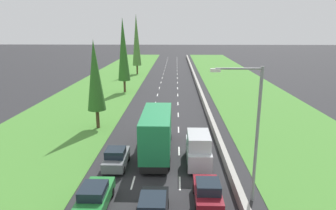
# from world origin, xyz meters

# --- Properties ---
(ground_plane) EXTENTS (300.00, 300.00, 0.00)m
(ground_plane) POSITION_xyz_m (0.00, 60.00, 0.00)
(ground_plane) COLOR #28282B
(ground_plane) RESTS_ON ground
(grass_verge_left) EXTENTS (14.00, 140.00, 0.04)m
(grass_verge_left) POSITION_xyz_m (-12.65, 60.00, 0.02)
(grass_verge_left) COLOR #478433
(grass_verge_left) RESTS_ON ground
(grass_verge_right) EXTENTS (14.00, 140.00, 0.04)m
(grass_verge_right) POSITION_xyz_m (14.35, 60.00, 0.02)
(grass_verge_right) COLOR #478433
(grass_verge_right) RESTS_ON ground
(median_barrier) EXTENTS (0.44, 120.00, 0.85)m
(median_barrier) POSITION_xyz_m (5.70, 60.00, 0.42)
(median_barrier) COLOR #9E9B93
(median_barrier) RESTS_ON ground
(lane_markings) EXTENTS (3.64, 116.00, 0.01)m
(lane_markings) POSITION_xyz_m (0.00, 60.00, 0.01)
(lane_markings) COLOR white
(lane_markings) RESTS_ON ground
(green_sedan_left_lane) EXTENTS (1.82, 4.50, 1.64)m
(green_sedan_left_lane) POSITION_xyz_m (-3.72, 17.67, 0.81)
(green_sedan_left_lane) COLOR #237A33
(green_sedan_left_lane) RESTS_ON ground
(maroon_hatchback_right_lane) EXTENTS (1.74, 3.90, 1.72)m
(maroon_hatchback_right_lane) POSITION_xyz_m (3.52, 18.40, 0.84)
(maroon_hatchback_right_lane) COLOR maroon
(maroon_hatchback_right_lane) RESTS_ON ground
(grey_hatchback_left_lane) EXTENTS (1.74, 3.90, 1.72)m
(grey_hatchback_left_lane) POSITION_xyz_m (-3.46, 23.52, 0.84)
(grey_hatchback_left_lane) COLOR slate
(grey_hatchback_left_lane) RESTS_ON ground
(silver_van_right_lane) EXTENTS (1.96, 4.90, 2.82)m
(silver_van_right_lane) POSITION_xyz_m (3.32, 24.23, 1.40)
(silver_van_right_lane) COLOR silver
(silver_van_right_lane) RESTS_ON ground
(black_sedan_centre_lane) EXTENTS (1.82, 4.50, 1.64)m
(black_sedan_centre_lane) POSITION_xyz_m (0.10, 16.45, 0.81)
(black_sedan_centre_lane) COLOR black
(black_sedan_centre_lane) RESTS_ON ground
(green_box_truck_centre_lane) EXTENTS (2.46, 9.40, 4.18)m
(green_box_truck_centre_lane) POSITION_xyz_m (-0.25, 26.29, 2.18)
(green_box_truck_centre_lane) COLOR black
(green_box_truck_centre_lane) RESTS_ON ground
(poplar_tree_second) EXTENTS (2.05, 2.05, 10.08)m
(poplar_tree_second) POSITION_xyz_m (-7.54, 33.39, 6.09)
(poplar_tree_second) COLOR #4C3823
(poplar_tree_second) RESTS_ON ground
(poplar_tree_third) EXTENTS (2.13, 2.13, 13.02)m
(poplar_tree_third) POSITION_xyz_m (-7.74, 52.98, 7.56)
(poplar_tree_third) COLOR #4C3823
(poplar_tree_third) RESTS_ON ground
(poplar_tree_fourth) EXTENTS (2.16, 2.16, 14.57)m
(poplar_tree_fourth) POSITION_xyz_m (-8.29, 74.89, 8.34)
(poplar_tree_fourth) COLOR #4C3823
(poplar_tree_fourth) RESTS_ON ground
(street_light_mast) EXTENTS (3.20, 0.28, 9.00)m
(street_light_mast) POSITION_xyz_m (6.23, 18.91, 5.23)
(street_light_mast) COLOR gray
(street_light_mast) RESTS_ON ground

